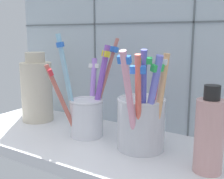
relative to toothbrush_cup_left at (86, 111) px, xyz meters
The scene contains 6 objects.
counter_slab 8.30cm from the toothbrush_cup_left, 11.25° to the right, with size 64.00×22.00×2.00cm, color silver.
tile_wall_back 19.91cm from the toothbrush_cup_left, 61.91° to the left, with size 64.00×2.20×45.00cm.
toothbrush_cup_left is the anchor object (origin of this frame).
toothbrush_cup_right 11.78cm from the toothbrush_cup_left, ahead, with size 9.01×12.56×16.97cm.
ceramic_vase 15.40cm from the toothbrush_cup_left, behind, with size 6.75×6.75×15.13cm.
soap_bottle 23.23cm from the toothbrush_cup_left, ahead, with size 3.98×3.98×12.30cm.
Camera 1 is at (25.55, -39.82, 21.00)cm, focal length 45.41 mm.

